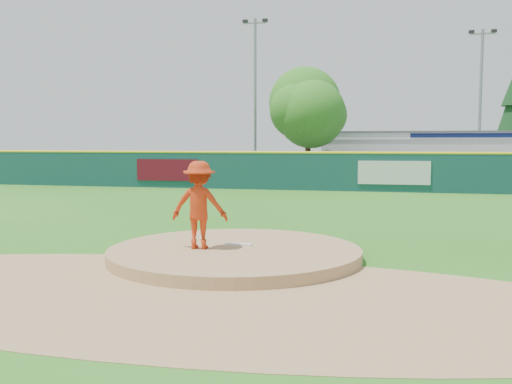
% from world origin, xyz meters
% --- Properties ---
extents(ground, '(120.00, 120.00, 0.00)m').
position_xyz_m(ground, '(0.00, 0.00, 0.00)').
color(ground, '#286B19').
rests_on(ground, ground).
extents(pitchers_mound, '(5.50, 5.50, 0.50)m').
position_xyz_m(pitchers_mound, '(0.00, 0.00, 0.00)').
color(pitchers_mound, '#9E774C').
rests_on(pitchers_mound, ground).
extents(pitching_rubber, '(0.60, 0.15, 0.04)m').
position_xyz_m(pitching_rubber, '(0.00, 0.30, 0.27)').
color(pitching_rubber, white).
rests_on(pitching_rubber, pitchers_mound).
extents(infield_dirt_arc, '(15.40, 15.40, 0.01)m').
position_xyz_m(infield_dirt_arc, '(0.00, -3.00, 0.01)').
color(infield_dirt_arc, '#9E774C').
rests_on(infield_dirt_arc, ground).
extents(parking_lot, '(44.00, 16.00, 0.02)m').
position_xyz_m(parking_lot, '(0.00, 27.00, 0.01)').
color(parking_lot, '#38383A').
rests_on(parking_lot, ground).
extents(pitcher, '(1.28, 0.80, 1.89)m').
position_xyz_m(pitcher, '(-0.72, -0.25, 1.20)').
color(pitcher, '#B62D0F').
rests_on(pitcher, pitchers_mound).
extents(van, '(5.02, 3.45, 1.27)m').
position_xyz_m(van, '(1.02, 22.13, 0.66)').
color(van, white).
rests_on(van, parking_lot).
extents(pool_building_grp, '(15.20, 8.20, 3.31)m').
position_xyz_m(pool_building_grp, '(6.00, 31.99, 1.66)').
color(pool_building_grp, silver).
rests_on(pool_building_grp, ground).
extents(fence_banners, '(15.92, 0.04, 1.20)m').
position_xyz_m(fence_banners, '(-2.74, 17.92, 1.00)').
color(fence_banners, '#570C19').
rests_on(fence_banners, ground).
extents(playground_slide, '(1.06, 2.98, 1.64)m').
position_xyz_m(playground_slide, '(-11.51, 22.54, 0.83)').
color(playground_slide, blue).
rests_on(playground_slide, ground).
extents(outfield_fence, '(40.00, 0.14, 2.07)m').
position_xyz_m(outfield_fence, '(0.00, 18.00, 1.09)').
color(outfield_fence, '#123C3B').
rests_on(outfield_fence, ground).
extents(deciduous_tree, '(5.60, 5.60, 7.36)m').
position_xyz_m(deciduous_tree, '(-2.00, 25.00, 4.55)').
color(deciduous_tree, '#382314').
rests_on(deciduous_tree, ground).
extents(light_pole_left, '(1.75, 0.25, 11.00)m').
position_xyz_m(light_pole_left, '(-6.00, 27.00, 6.05)').
color(light_pole_left, gray).
rests_on(light_pole_left, ground).
extents(light_pole_right, '(1.75, 0.25, 10.00)m').
position_xyz_m(light_pole_right, '(9.00, 29.00, 5.54)').
color(light_pole_right, gray).
rests_on(light_pole_right, ground).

